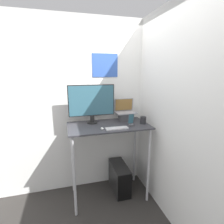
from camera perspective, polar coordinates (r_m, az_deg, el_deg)
name	(u,v)px	position (r m, az deg, el deg)	size (l,w,h in m)	color
ground_plane	(114,209)	(2.73, 0.78, -29.20)	(12.00, 12.00, 0.00)	#2D2B28
wall_back	(102,106)	(2.73, -3.13, 1.81)	(6.00, 0.06, 2.60)	white
wall_side_right	(162,114)	(2.34, 16.12, -0.68)	(0.05, 6.00, 2.60)	white
desk	(109,136)	(2.47, -1.10, -7.98)	(1.11, 0.60, 1.12)	#333338
laptop	(126,114)	(2.61, 4.47, -0.77)	(0.30, 0.22, 0.32)	#4C4C51
monitor	(92,103)	(2.45, -6.64, 2.94)	(0.65, 0.15, 0.54)	black
keyboard	(117,128)	(2.25, 1.60, -5.30)	(0.29, 0.10, 0.02)	silver
mouse	(102,128)	(2.23, -3.22, -5.39)	(0.04, 0.06, 0.03)	white
cell_phone	(131,122)	(2.37, 6.23, -3.41)	(0.08, 0.07, 0.17)	#4C4C51
computer_tower	(119,178)	(2.92, 2.42, -20.61)	(0.22, 0.52, 0.43)	black
mug	(143,120)	(2.50, 10.12, -2.64)	(0.08, 0.08, 0.10)	#262628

